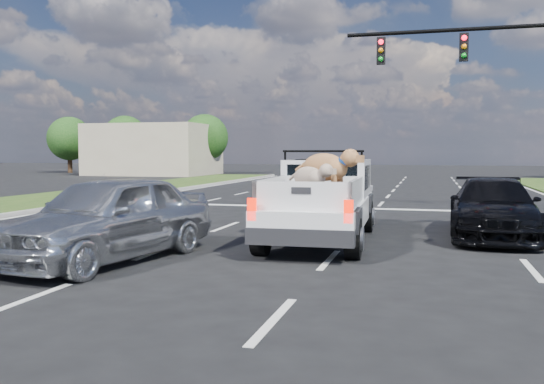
{
  "coord_description": "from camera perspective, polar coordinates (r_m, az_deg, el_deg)",
  "views": [
    {
      "loc": [
        3.52,
        -10.53,
        2.02
      ],
      "look_at": [
        0.1,
        2.0,
        1.11
      ],
      "focal_mm": 38.0,
      "sensor_mm": 36.0,
      "label": 1
    }
  ],
  "objects": [
    {
      "name": "pickup_truck",
      "position": [
        13.1,
        5.05,
        -0.58
      ],
      "size": [
        2.25,
        5.57,
        2.06
      ],
      "rotation": [
        0.0,
        0.0,
        0.04
      ],
      "color": "black",
      "rests_on": "ground"
    },
    {
      "name": "black_coupe",
      "position": [
        14.57,
        21.05,
        -1.49
      ],
      "size": [
        2.1,
        4.85,
        1.39
      ],
      "primitive_type": "imported",
      "rotation": [
        0.0,
        0.0,
        -0.03
      ],
      "color": "black",
      "rests_on": "ground"
    },
    {
      "name": "silver_sedan",
      "position": [
        11.07,
        -15.96,
        -2.43
      ],
      "size": [
        2.77,
        5.03,
        1.62
      ],
      "primitive_type": "imported",
      "rotation": [
        0.0,
        0.0,
        -0.19
      ],
      "color": "#B6B8BD",
      "rests_on": "ground"
    },
    {
      "name": "road_markings",
      "position": [
        17.56,
        3.62,
        -2.59
      ],
      "size": [
        17.75,
        60.0,
        0.01
      ],
      "color": "silver",
      "rests_on": "ground"
    },
    {
      "name": "building_left",
      "position": [
        52.13,
        -11.57,
        4.12
      ],
      "size": [
        10.0,
        8.0,
        4.4
      ],
      "primitive_type": "cube",
      "color": "#B6AB8B",
      "rests_on": "ground"
    },
    {
      "name": "curb_left",
      "position": [
        20.85,
        -21.89,
        -1.65
      ],
      "size": [
        0.15,
        60.0,
        0.14
      ],
      "primitive_type": "cube",
      "color": "#9D9990",
      "rests_on": "ground"
    },
    {
      "name": "tree_far_a",
      "position": [
        58.99,
        -19.43,
        5.0
      ],
      "size": [
        4.2,
        4.2,
        5.4
      ],
      "color": "#332114",
      "rests_on": "ground"
    },
    {
      "name": "tree_far_b",
      "position": [
        55.8,
        -14.34,
        5.18
      ],
      "size": [
        4.2,
        4.2,
        5.4
      ],
      "color": "#332114",
      "rests_on": "ground"
    },
    {
      "name": "tree_far_c",
      "position": [
        52.32,
        -6.67,
        5.36
      ],
      "size": [
        4.2,
        4.2,
        5.4
      ],
      "color": "#332114",
      "rests_on": "ground"
    },
    {
      "name": "ground",
      "position": [
        11.28,
        -3.17,
        -6.32
      ],
      "size": [
        160.0,
        160.0,
        0.0
      ],
      "primitive_type": "plane",
      "color": "black",
      "rests_on": "ground"
    }
  ]
}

